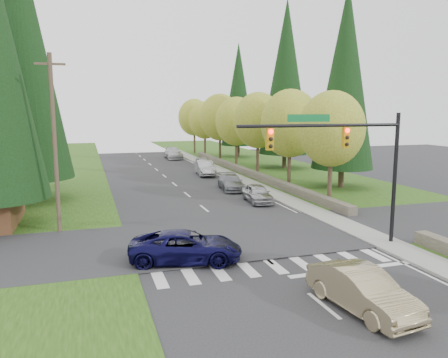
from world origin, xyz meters
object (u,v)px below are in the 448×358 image
suv_navy (186,247)px  parked_car_d (202,163)px  sedan_champagne (362,290)px  parked_car_e (173,153)px  parked_car_a (257,193)px  parked_car_b (231,182)px  parked_car_c (205,168)px

suv_navy → parked_car_d: 33.55m
sedan_champagne → parked_car_e: parked_car_e is taller
parked_car_a → parked_car_d: (1.18, 20.88, -0.05)m
suv_navy → parked_car_b: (7.88, 17.00, -0.05)m
parked_car_a → parked_car_e: parked_car_e is taller
suv_navy → parked_car_e: 44.33m
parked_car_d → parked_car_e: size_ratio=0.69×
parked_car_a → parked_car_e: (-0.22, 32.27, 0.10)m
parked_car_a → parked_car_d: size_ratio=1.08×
parked_car_a → parked_car_c: bearing=94.5°
sedan_champagne → parked_car_d: size_ratio=1.20×
suv_navy → parked_car_a: (8.09, 11.36, -0.03)m
parked_car_e → suv_navy: bearing=-99.2°
parked_car_c → parked_car_d: 6.14m
parked_car_b → parked_car_c: size_ratio=0.96×
parked_car_c → sedan_champagne: bearing=-90.4°
parked_car_a → parked_car_e: bearing=94.5°
parked_car_d → parked_car_e: (-1.40, 11.38, 0.15)m
sedan_champagne → parked_car_a: bearing=72.5°
parked_car_b → parked_car_d: size_ratio=1.22×
parked_car_a → parked_car_b: (-0.22, 5.64, -0.02)m
parked_car_c → parked_car_d: parked_car_c is taller
parked_car_a → parked_car_e: 32.27m
parked_car_b → parked_car_c: bearing=96.3°
sedan_champagne → parked_car_a: 18.39m
suv_navy → parked_car_a: suv_navy is taller
sedan_champagne → parked_car_b: sedan_champagne is taller
parked_car_c → parked_car_e: parked_car_e is taller
sedan_champagne → parked_car_b: (3.13, 23.72, -0.08)m
sedan_champagne → suv_navy: (-4.74, 6.72, -0.03)m
parked_car_d → sedan_champagne: bearing=-95.5°
suv_navy → parked_car_a: bearing=-20.8°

